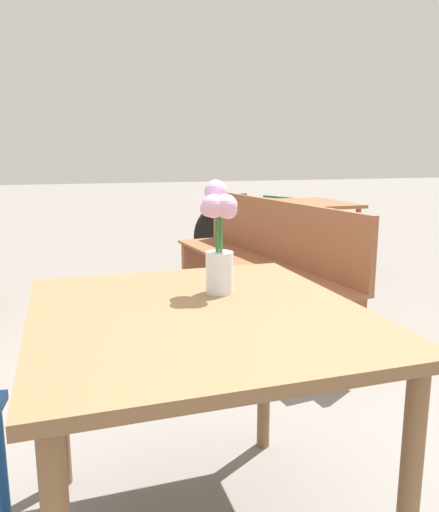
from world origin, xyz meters
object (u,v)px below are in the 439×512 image
object	(u,v)px
table_back	(305,212)
bicycle	(251,229)
bench_far	(263,256)
table_front	(198,342)
flower_vase	(219,239)

from	to	relation	value
table_back	bicycle	xyz separation A→B (m)	(-0.19, 0.89, -0.27)
bicycle	table_back	bearing A→B (deg)	-77.85
bench_far	table_front	bearing A→B (deg)	-118.64
table_front	bicycle	world-z (taller)	table_front
table_front	table_back	xyz separation A→B (m)	(1.94, 3.00, -0.03)
bench_far	bicycle	distance (m)	2.26
flower_vase	table_back	world-z (taller)	flower_vase
flower_vase	bench_far	world-z (taller)	flower_vase
flower_vase	table_back	size ratio (longest dim) A/B	0.37
table_front	table_back	world-z (taller)	table_front
table_front	bicycle	size ratio (longest dim) A/B	0.67
table_back	bicycle	size ratio (longest dim) A/B	0.62
flower_vase	table_back	xyz separation A→B (m)	(1.83, 2.86, -0.29)
table_front	flower_vase	size ratio (longest dim) A/B	2.90
bench_far	table_back	bearing A→B (deg)	51.54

